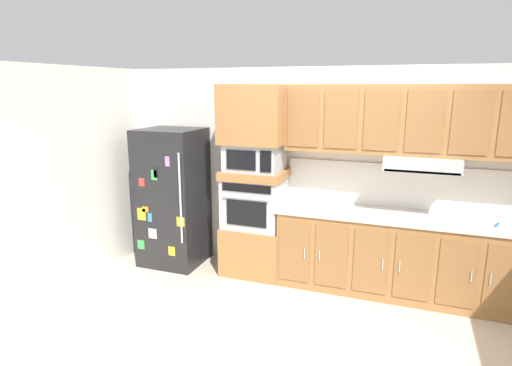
# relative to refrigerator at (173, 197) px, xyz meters

# --- Properties ---
(ground_plane) EXTENTS (9.60, 9.60, 0.00)m
(ground_plane) POSITION_rel_refrigerator_xyz_m (2.05, -0.68, -0.88)
(ground_plane) COLOR beige
(back_kitchen_wall) EXTENTS (6.20, 0.12, 2.50)m
(back_kitchen_wall) POSITION_rel_refrigerator_xyz_m (2.05, 0.43, 0.37)
(back_kitchen_wall) COLOR silver
(back_kitchen_wall) RESTS_ON ground
(side_panel_left) EXTENTS (0.12, 7.10, 2.50)m
(side_panel_left) POSITION_rel_refrigerator_xyz_m (-0.75, -0.68, 0.37)
(side_panel_left) COLOR silver
(side_panel_left) RESTS_ON ground
(refrigerator) EXTENTS (0.76, 0.73, 1.76)m
(refrigerator) POSITION_rel_refrigerator_xyz_m (0.00, 0.00, 0.00)
(refrigerator) COLOR black
(refrigerator) RESTS_ON ground
(oven_base_cabinet) EXTENTS (0.74, 0.62, 0.60)m
(oven_base_cabinet) POSITION_rel_refrigerator_xyz_m (1.11, 0.07, -0.58)
(oven_base_cabinet) COLOR #996638
(oven_base_cabinet) RESTS_ON ground
(built_in_oven) EXTENTS (0.70, 0.62, 0.60)m
(built_in_oven) POSITION_rel_refrigerator_xyz_m (1.11, 0.07, 0.02)
(built_in_oven) COLOR #A8AAAF
(built_in_oven) RESTS_ON oven_base_cabinet
(appliance_mid_shelf) EXTENTS (0.74, 0.62, 0.10)m
(appliance_mid_shelf) POSITION_rel_refrigerator_xyz_m (1.11, 0.07, 0.37)
(appliance_mid_shelf) COLOR #996638
(appliance_mid_shelf) RESTS_ON built_in_oven
(microwave) EXTENTS (0.64, 0.54, 0.32)m
(microwave) POSITION_rel_refrigerator_xyz_m (1.11, 0.07, 0.58)
(microwave) COLOR #A8AAAF
(microwave) RESTS_ON appliance_mid_shelf
(appliance_upper_cabinet) EXTENTS (0.74, 0.62, 0.68)m
(appliance_upper_cabinet) POSITION_rel_refrigerator_xyz_m (1.11, 0.07, 1.08)
(appliance_upper_cabinet) COLOR #996638
(appliance_upper_cabinet) RESTS_ON microwave
(lower_cabinet_run) EXTENTS (2.94, 0.63, 0.88)m
(lower_cabinet_run) POSITION_rel_refrigerator_xyz_m (2.95, 0.07, -0.44)
(lower_cabinet_run) COLOR #996638
(lower_cabinet_run) RESTS_ON ground
(countertop_slab) EXTENTS (2.98, 0.64, 0.04)m
(countertop_slab) POSITION_rel_refrigerator_xyz_m (2.95, 0.07, 0.02)
(countertop_slab) COLOR beige
(countertop_slab) RESTS_ON lower_cabinet_run
(backsplash_panel) EXTENTS (2.98, 0.02, 0.50)m
(backsplash_panel) POSITION_rel_refrigerator_xyz_m (2.95, 0.36, 0.29)
(backsplash_panel) COLOR silver
(backsplash_panel) RESTS_ON countertop_slab
(upper_cabinet_with_hood) EXTENTS (2.94, 0.48, 0.88)m
(upper_cabinet_with_hood) POSITION_rel_refrigerator_xyz_m (2.95, 0.19, 1.02)
(upper_cabinet_with_hood) COLOR #996638
(upper_cabinet_with_hood) RESTS_ON backsplash_panel
(screwdriver) EXTENTS (0.16, 0.15, 0.03)m
(screwdriver) POSITION_rel_refrigerator_xyz_m (3.71, -0.00, 0.05)
(screwdriver) COLOR blue
(screwdriver) RESTS_ON countertop_slab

